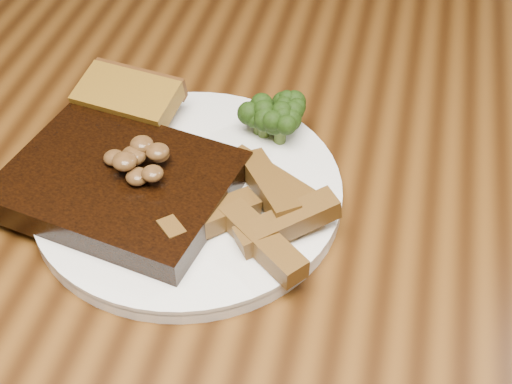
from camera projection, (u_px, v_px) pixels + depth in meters
dining_table at (260, 295)px, 0.68m from camera, size 1.60×0.90×0.75m
chair_far at (306, 97)px, 1.19m from camera, size 0.51×0.51×0.88m
plate at (188, 193)px, 0.64m from camera, size 0.32×0.32×0.01m
steak at (120, 185)px, 0.62m from camera, size 0.21×0.18×0.03m
steak_bone at (92, 244)px, 0.58m from camera, size 0.14×0.04×0.02m
mushroom_pile at (129, 154)px, 0.60m from camera, size 0.06×0.06×0.03m
garlic_bread at (130, 113)px, 0.69m from camera, size 0.10×0.07×0.02m
potato_wedges at (267, 206)px, 0.60m from camera, size 0.11×0.11×0.02m
broccoli_cluster at (262, 122)px, 0.67m from camera, size 0.06×0.06×0.04m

